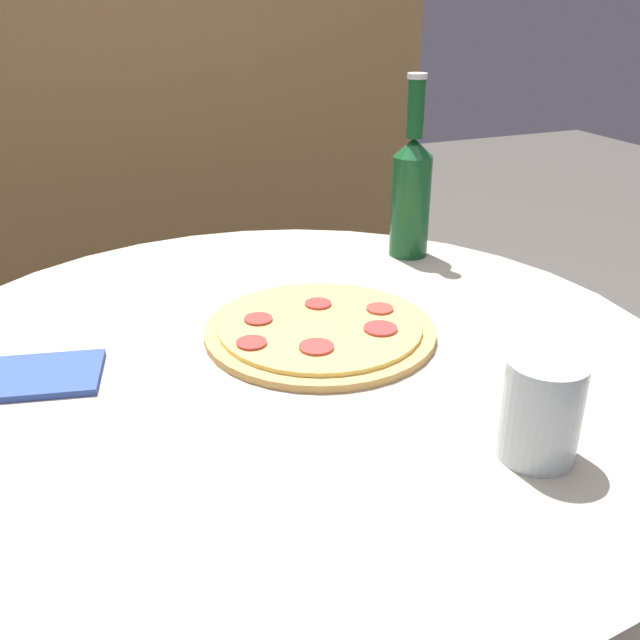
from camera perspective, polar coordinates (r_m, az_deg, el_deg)
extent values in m
cylinder|color=#B2A893|center=(1.06, -2.47, -19.55)|extent=(0.10, 0.10, 0.65)
cylinder|color=#B2A893|center=(0.86, -2.89, -3.45)|extent=(0.95, 0.95, 0.02)
cube|color=olive|center=(1.79, -14.48, 13.27)|extent=(1.49, 0.04, 1.48)
cylinder|color=tan|center=(0.89, 0.00, -0.87)|extent=(0.29, 0.29, 0.01)
cylinder|color=#EACC60|center=(0.89, 0.00, -0.41)|extent=(0.26, 0.26, 0.01)
cylinder|color=#B73230|center=(0.94, -0.15, 1.32)|extent=(0.04, 0.04, 0.00)
cylinder|color=#AB3432|center=(0.87, 4.85, -0.68)|extent=(0.04, 0.04, 0.00)
cylinder|color=#A7332E|center=(0.90, -4.96, 0.08)|extent=(0.04, 0.04, 0.00)
cylinder|color=#AE3C33|center=(0.93, 4.81, 0.91)|extent=(0.04, 0.04, 0.00)
cylinder|color=#B53733|center=(0.83, -0.29, -2.16)|extent=(0.04, 0.04, 0.00)
cylinder|color=#A5332F|center=(0.84, -5.50, -1.82)|extent=(0.04, 0.04, 0.00)
cylinder|color=#144C23|center=(1.15, 7.23, 8.98)|extent=(0.06, 0.06, 0.16)
cone|color=#144C23|center=(1.13, 7.49, 13.55)|extent=(0.06, 0.06, 0.03)
cylinder|color=#144C23|center=(1.12, 7.66, 16.40)|extent=(0.03, 0.03, 0.09)
cylinder|color=silver|center=(1.11, 7.81, 18.79)|extent=(0.03, 0.03, 0.01)
cylinder|color=silver|center=(0.68, 17.28, -6.85)|extent=(0.07, 0.07, 0.10)
cube|color=#334C99|center=(0.86, -22.38, -4.22)|extent=(0.18, 0.13, 0.01)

